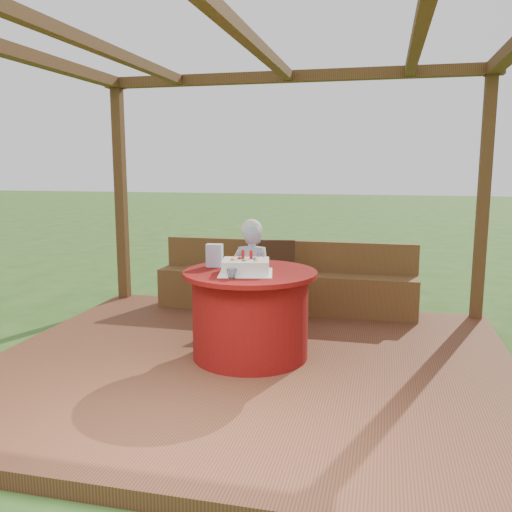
{
  "coord_description": "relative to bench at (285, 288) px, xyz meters",
  "views": [
    {
      "loc": [
        1.09,
        -4.37,
        1.8
      ],
      "look_at": [
        0.0,
        0.25,
        1.0
      ],
      "focal_mm": 38.0,
      "sensor_mm": 36.0,
      "label": 1
    }
  ],
  "objects": [
    {
      "name": "ground",
      "position": [
        0.0,
        -1.72,
        -0.38
      ],
      "size": [
        60.0,
        60.0,
        0.0
      ],
      "primitive_type": "plane",
      "color": "#2B531B",
      "rests_on": "ground"
    },
    {
      "name": "drinking_glass",
      "position": [
        -0.09,
        -1.96,
        0.55
      ],
      "size": [
        0.11,
        0.11,
        0.08
      ],
      "primitive_type": "imported",
      "rotation": [
        0.0,
        0.0,
        -0.32
      ],
      "color": "white",
      "rests_on": "table"
    },
    {
      "name": "chair",
      "position": [
        -0.04,
        -0.35,
        0.2
      ],
      "size": [
        0.48,
        0.48,
        0.86
      ],
      "color": "#392112",
      "rests_on": "deck"
    },
    {
      "name": "elderly_woman",
      "position": [
        -0.17,
        -0.95,
        0.33
      ],
      "size": [
        0.44,
        0.32,
        1.16
      ],
      "color": "#9ABAE4",
      "rests_on": "deck"
    },
    {
      "name": "pergola",
      "position": [
        0.0,
        -1.72,
        2.02
      ],
      "size": [
        4.5,
        4.0,
        2.72
      ],
      "color": "brown",
      "rests_on": "deck"
    },
    {
      "name": "table",
      "position": [
        -0.02,
        -1.62,
        0.13
      ],
      "size": [
        1.16,
        1.16,
        0.77
      ],
      "color": "maroon",
      "rests_on": "deck"
    },
    {
      "name": "deck",
      "position": [
        0.0,
        -1.72,
        -0.32
      ],
      "size": [
        4.5,
        4.0,
        0.12
      ],
      "primitive_type": "cube",
      "color": "brown",
      "rests_on": "ground"
    },
    {
      "name": "birthday_cake",
      "position": [
        -0.03,
        -1.72,
        0.57
      ],
      "size": [
        0.52,
        0.52,
        0.19
      ],
      "color": "white",
      "rests_on": "table"
    },
    {
      "name": "gift_bag",
      "position": [
        -0.38,
        -1.49,
        0.61
      ],
      "size": [
        0.15,
        0.11,
        0.21
      ],
      "primitive_type": "cube",
      "rotation": [
        0.0,
        0.0,
        0.11
      ],
      "color": "#ED99D1",
      "rests_on": "table"
    },
    {
      "name": "bench",
      "position": [
        0.0,
        0.0,
        0.0
      ],
      "size": [
        3.0,
        0.42,
        0.8
      ],
      "color": "brown",
      "rests_on": "deck"
    }
  ]
}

